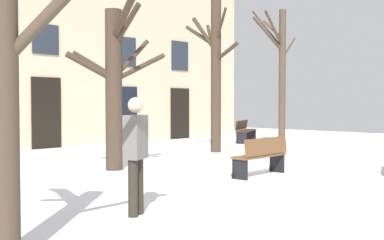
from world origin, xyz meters
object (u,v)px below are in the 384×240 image
bench_back_to_back_left (245,130)px  person_by_shop_door (136,150)px  tree_center (115,80)px  tree_near_facade (281,72)px  bench_near_lamp (261,156)px  tree_foreground (215,69)px

bench_back_to_back_left → person_by_shop_door: 13.06m
tree_center → bench_back_to_back_left: bearing=18.3°
tree_center → tree_near_facade: tree_near_facade is taller
tree_center → bench_near_lamp: bearing=-60.8°
bench_near_lamp → person_by_shop_door: person_by_shop_door is taller
person_by_shop_door → bench_back_to_back_left: bearing=-174.3°
tree_near_facade → tree_center: bearing=-175.8°
tree_near_facade → tree_foreground: 3.00m
bench_back_to_back_left → person_by_shop_door: bearing=-173.7°
tree_foreground → bench_back_to_back_left: 4.74m
bench_back_to_back_left → bench_near_lamp: bearing=-164.7°
tree_foreground → tree_center: bearing=-167.1°
bench_near_lamp → tree_near_facade: bearing=-151.5°
tree_foreground → tree_near_facade: bearing=-10.3°
bench_near_lamp → bench_back_to_back_left: 9.07m
tree_foreground → person_by_shop_door: tree_foreground is taller
tree_near_facade → bench_back_to_back_left: size_ratio=2.58×
tree_center → tree_near_facade: 7.80m
tree_near_facade → bench_back_to_back_left: tree_near_facade is taller
bench_back_to_back_left → tree_foreground: bearing=179.6°
tree_center → person_by_shop_door: tree_center is taller
tree_foreground → bench_near_lamp: 5.64m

